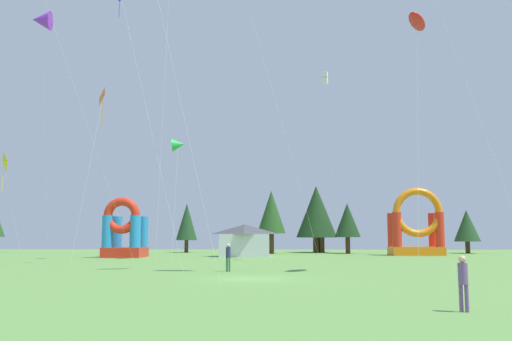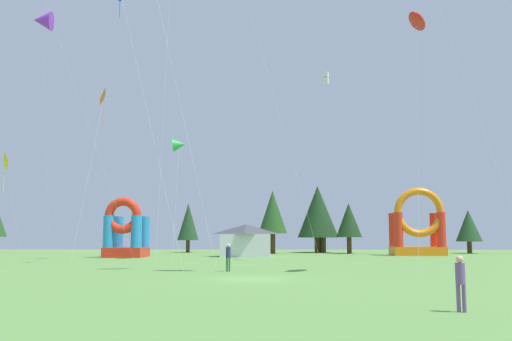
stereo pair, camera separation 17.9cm
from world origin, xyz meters
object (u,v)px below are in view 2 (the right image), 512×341
Objects in this scene: person_near_camera at (460,278)px; festival_tent at (246,240)px; person_left_edge at (228,255)px; kite_white_box at (326,79)px; kite_purple_delta at (43,21)px; inflatable_orange_dome at (126,235)px; kite_orange_diamond at (105,99)px; kite_green_delta at (179,145)px; kite_red_parafoil at (417,21)px; inflatable_blue_arch at (418,230)px; kite_yellow_diamond at (4,163)px.

festival_tent reaches higher than person_near_camera.
person_left_edge reaches higher than person_near_camera.
kite_white_box is 9.73× the size of person_left_edge.
kite_purple_delta reaches higher than inflatable_orange_dome.
person_near_camera is at bearing -78.32° from festival_tent.
kite_orange_diamond is 22.74m from festival_tent.
kite_green_delta is (-14.29, 3.09, -5.71)m from kite_white_box.
kite_green_delta reaches higher than festival_tent.
person_near_camera is 46.18m from inflatable_orange_dome.
kite_red_parafoil is 19.39m from person_left_edge.
kite_red_parafoil is 3.10× the size of festival_tent.
kite_white_box is 23.11m from inflatable_blue_arch.
kite_orange_diamond is 19.15m from person_left_edge.
inflatable_orange_dome reaches higher than person_near_camera.
inflatable_blue_arch is 20.17m from festival_tent.
kite_green_delta is 40.44m from person_near_camera.
kite_purple_delta is 22.90m from inflatable_orange_dome.
kite_white_box reaches higher than person_left_edge.
person_left_edge is at bearing -69.84° from kite_green_delta.
kite_white_box is 19.98m from festival_tent.
festival_tent is (-19.75, -3.94, -1.20)m from inflatable_blue_arch.
inflatable_blue_arch reaches higher than person_left_edge.
kite_orange_diamond is at bearing 15.24° from kite_yellow_diamond.
kite_green_delta is at bearing 41.22° from kite_yellow_diamond.
person_left_edge is at bearing -89.62° from festival_tent.
kite_purple_delta is at bearing -157.63° from inflatable_blue_arch.
inflatable_orange_dome is (-1.56, 13.43, -11.44)m from kite_orange_diamond.
inflatable_blue_arch reaches higher than person_near_camera.
person_near_camera is at bearing -42.78° from kite_yellow_diamond.
kite_orange_diamond is at bearing -32.95° from person_near_camera.
kite_yellow_diamond is at bearing -150.38° from inflatable_blue_arch.
kite_orange_diamond is (7.36, 2.01, 5.70)m from kite_yellow_diamond.
kite_red_parafoil is at bearing 5.20° from person_left_edge.
inflatable_blue_arch is (30.87, 19.74, -10.79)m from kite_orange_diamond.
kite_green_delta is 1.54× the size of inflatable_blue_arch.
kite_red_parafoil is 33.69m from inflatable_blue_arch.
kite_white_box reaches higher than inflatable_orange_dome.
kite_white_box is 2.26× the size of inflatable_blue_arch.
kite_green_delta is (12.20, 10.69, 3.20)m from kite_yellow_diamond.
kite_yellow_diamond reaches higher than person_near_camera.
kite_yellow_diamond reaches higher than inflatable_blue_arch.
kite_orange_diamond is 2.71× the size of festival_tent.
kite_purple_delta reaches higher than festival_tent.
kite_red_parafoil is 9.15× the size of person_left_edge.
kite_red_parafoil is 27.17m from kite_green_delta.
inflatable_orange_dome reaches higher than person_left_edge.
inflatable_orange_dome is 1.18× the size of festival_tent.
festival_tent is at bearing 43.92° from kite_yellow_diamond.
kite_green_delta is at bearing 134.36° from kite_red_parafoil.
kite_red_parafoil is 0.94× the size of kite_white_box.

